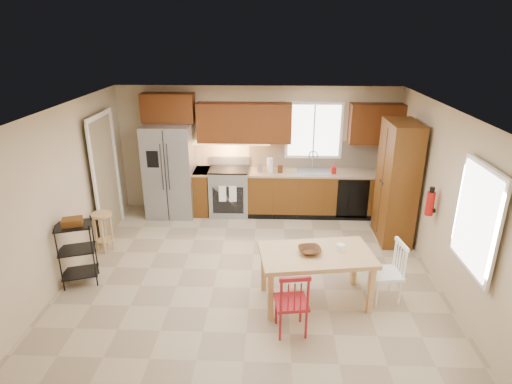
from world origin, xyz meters
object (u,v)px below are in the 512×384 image
(pantry, at_px, (397,183))
(utility_cart, at_px, (78,253))
(chair_red, at_px, (291,301))
(bar_stool, at_px, (104,232))
(soap_bottle, at_px, (334,169))
(table_bowl, at_px, (310,253))
(refrigerator, at_px, (170,171))
(range_stove, at_px, (230,192))
(dining_table, at_px, (315,278))
(chair_white, at_px, (386,272))
(fire_extinguisher, at_px, (430,204))
(table_jar, at_px, (340,249))

(pantry, xyz_separation_m, utility_cart, (-4.93, -1.62, -0.56))
(chair_red, height_order, bar_stool, chair_red)
(chair_red, xyz_separation_m, bar_stool, (-3.05, 1.95, -0.10))
(soap_bottle, relative_size, pantry, 0.09)
(table_bowl, distance_m, bar_stool, 3.57)
(bar_stool, bearing_deg, refrigerator, 55.29)
(soap_bottle, bearing_deg, table_bowl, -103.36)
(pantry, bearing_deg, range_stove, 161.71)
(pantry, bearing_deg, refrigerator, 167.38)
(refrigerator, height_order, table_bowl, refrigerator)
(soap_bottle, relative_size, table_bowl, 0.64)
(table_bowl, xyz_separation_m, utility_cart, (-3.30, 0.32, -0.24))
(refrigerator, bearing_deg, dining_table, -47.91)
(pantry, distance_m, utility_cart, 5.22)
(pantry, height_order, chair_white, pantry)
(fire_extinguisher, bearing_deg, chair_white, -132.71)
(refrigerator, xyz_separation_m, pantry, (4.13, -0.93, 0.14))
(utility_cart, bearing_deg, chair_red, -36.42)
(range_stove, xyz_separation_m, soap_bottle, (2.03, -0.08, 0.54))
(fire_extinguisher, relative_size, bar_stool, 0.53)
(dining_table, xyz_separation_m, table_bowl, (-0.09, 0.00, 0.37))
(refrigerator, distance_m, chair_red, 4.21)
(refrigerator, height_order, range_stove, refrigerator)
(chair_red, xyz_separation_m, chair_white, (1.30, 0.70, 0.00))
(chair_white, height_order, utility_cart, utility_cart)
(chair_red, height_order, table_jar, chair_red)
(refrigerator, distance_m, bar_stool, 1.85)
(soap_bottle, bearing_deg, dining_table, -101.58)
(table_bowl, bearing_deg, fire_extinguisher, 26.21)
(chair_white, bearing_deg, dining_table, 84.58)
(dining_table, relative_size, chair_red, 1.70)
(dining_table, relative_size, table_bowl, 4.94)
(range_stove, bearing_deg, fire_extinguisher, -32.62)
(table_bowl, xyz_separation_m, table_jar, (0.42, 0.09, 0.03))
(fire_extinguisher, height_order, chair_red, fire_extinguisher)
(range_stove, bearing_deg, bar_stool, -140.06)
(soap_bottle, relative_size, dining_table, 0.13)
(soap_bottle, distance_m, utility_cart, 4.74)
(fire_extinguisher, bearing_deg, table_jar, -150.23)
(pantry, bearing_deg, table_jar, -123.09)
(soap_bottle, xyz_separation_m, utility_cart, (-3.98, -2.52, -0.51))
(chair_red, distance_m, table_bowl, 0.76)
(soap_bottle, xyz_separation_m, chair_white, (0.37, -2.80, -0.56))
(refrigerator, bearing_deg, table_jar, -43.60)
(dining_table, bearing_deg, soap_bottle, 69.99)
(fire_extinguisher, relative_size, table_jar, 3.00)
(soap_bottle, relative_size, fire_extinguisher, 0.53)
(utility_cart, bearing_deg, dining_table, -24.13)
(refrigerator, xyz_separation_m, table_bowl, (2.50, -2.87, -0.18))
(utility_cart, bearing_deg, fire_extinguisher, -12.29)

